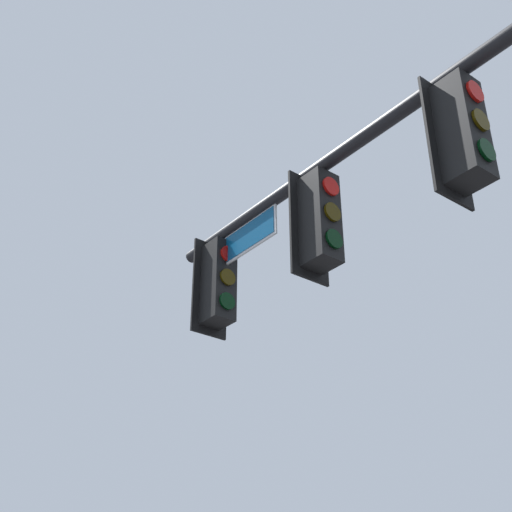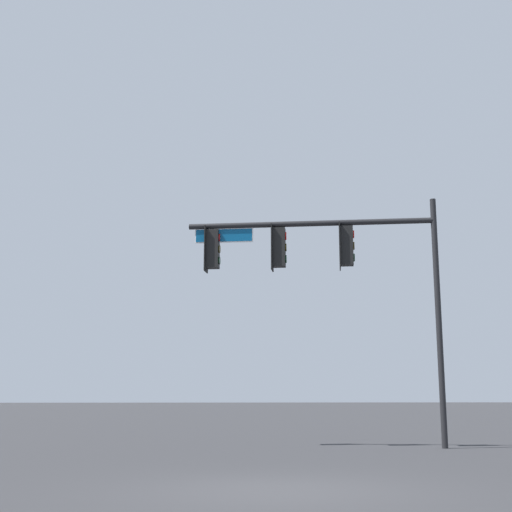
{
  "view_description": "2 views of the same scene",
  "coord_description": "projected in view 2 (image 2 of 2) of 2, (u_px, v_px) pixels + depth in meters",
  "views": [
    {
      "loc": [
        -4.92,
        -3.49,
        1.33
      ],
      "look_at": [
        0.27,
        -10.01,
        6.01
      ],
      "focal_mm": 50.0,
      "sensor_mm": 36.0,
      "label": 1
    },
    {
      "loc": [
        1.58,
        10.33,
        1.28
      ],
      "look_at": [
        -0.78,
        -9.21,
        5.21
      ],
      "focal_mm": 50.0,
      "sensor_mm": 36.0,
      "label": 2
    }
  ],
  "objects": [
    {
      "name": "ground_plane",
      "position": [
        279.0,
        491.0,
        9.99
      ],
      "size": [
        400.0,
        400.0,
        0.0
      ],
      "primitive_type": "plane",
      "color": "#2D2D30"
    },
    {
      "name": "signal_pole_near",
      "position": [
        314.0,
        256.0,
        19.82
      ],
      "size": [
        6.77,
        1.81,
        6.7
      ],
      "color": "black",
      "rests_on": "ground_plane"
    }
  ]
}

